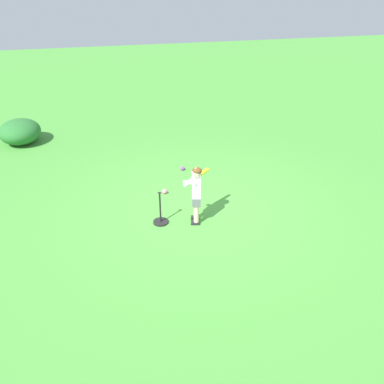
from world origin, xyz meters
name	(u,v)px	position (x,y,z in m)	size (l,w,h in m)	color
ground_plane	(200,210)	(0.00, 0.00, 0.00)	(40.00, 40.00, 0.00)	#479338
child_batter	(196,190)	(-0.17, -0.34, 0.65)	(0.56, 0.49, 1.08)	#232328
play_ball_far_left	(165,191)	(-0.53, 0.81, 0.05)	(0.10, 0.10, 0.10)	pink
play_ball_near_batter	(183,168)	(0.08, 1.78, 0.05)	(0.09, 0.09, 0.09)	purple
batting_tee	(161,218)	(-0.80, -0.23, 0.10)	(0.28, 0.28, 0.62)	black
shrub_left_background	(20,132)	(-3.66, 4.48, 0.31)	(1.06, 1.16, 0.63)	#286B2D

